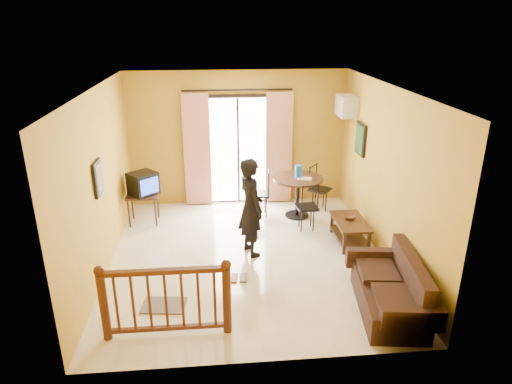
{
  "coord_description": "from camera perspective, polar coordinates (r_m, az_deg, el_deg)",
  "views": [
    {
      "loc": [
        -0.49,
        -6.74,
        3.77
      ],
      "look_at": [
        0.16,
        0.2,
        1.09
      ],
      "focal_mm": 32.0,
      "sensor_mm": 36.0,
      "label": 1
    }
  ],
  "objects": [
    {
      "name": "television",
      "position": [
        8.92,
        -13.93,
        1.04
      ],
      "size": [
        0.64,
        0.64,
        0.43
      ],
      "rotation": [
        0.0,
        0.0,
        0.72
      ],
      "color": "black",
      "rests_on": "tv_table"
    },
    {
      "name": "stair_balustrade",
      "position": [
        5.84,
        -11.24,
        -12.72
      ],
      "size": [
        1.63,
        0.13,
        1.04
      ],
      "color": "#471E0F",
      "rests_on": "ground"
    },
    {
      "name": "balcony_door",
      "position": [
        9.54,
        -2.23,
        5.31
      ],
      "size": [
        2.25,
        0.14,
        2.46
      ],
      "color": "black",
      "rests_on": "ground"
    },
    {
      "name": "tv_table",
      "position": [
        9.03,
        -13.97,
        -0.71
      ],
      "size": [
        0.6,
        0.5,
        0.6
      ],
      "color": "black",
      "rests_on": "ground"
    },
    {
      "name": "ground",
      "position": [
        7.74,
        -1.07,
        -8.13
      ],
      "size": [
        5.0,
        5.0,
        0.0
      ],
      "primitive_type": "plane",
      "color": "beige",
      "rests_on": "ground"
    },
    {
      "name": "serving_tray",
      "position": [
        8.92,
        6.09,
        1.67
      ],
      "size": [
        0.32,
        0.25,
        0.02
      ],
      "primitive_type": "cube",
      "rotation": [
        0.0,
        0.0,
        -0.28
      ],
      "color": "#F2E3CE",
      "rests_on": "dining_table"
    },
    {
      "name": "picture_left",
      "position": [
        7.12,
        -19.12,
        1.66
      ],
      "size": [
        0.05,
        0.42,
        0.52
      ],
      "color": "black",
      "rests_on": "room_shell"
    },
    {
      "name": "dining_table",
      "position": [
        9.05,
        5.25,
        0.81
      ],
      "size": [
        0.99,
        0.99,
        0.82
      ],
      "color": "black",
      "rests_on": "ground"
    },
    {
      "name": "sofa",
      "position": [
        6.59,
        16.7,
        -11.81
      ],
      "size": [
        0.95,
        1.73,
        0.78
      ],
      "rotation": [
        0.0,
        0.0,
        -0.13
      ],
      "color": "black",
      "rests_on": "ground"
    },
    {
      "name": "standing_person",
      "position": [
        7.52,
        -0.66,
        -1.91
      ],
      "size": [
        0.59,
        0.72,
        1.68
      ],
      "primitive_type": "imported",
      "rotation": [
        0.0,
        0.0,
        1.93
      ],
      "color": "black",
      "rests_on": "ground"
    },
    {
      "name": "air_conditioner",
      "position": [
        9.21,
        11.2,
        10.52
      ],
      "size": [
        0.31,
        0.6,
        0.4
      ],
      "color": "silver",
      "rests_on": "room_shell"
    },
    {
      "name": "water_jug",
      "position": [
        8.93,
        5.33,
        2.55
      ],
      "size": [
        0.14,
        0.14,
        0.26
      ],
      "primitive_type": "cylinder",
      "color": "blue",
      "rests_on": "dining_table"
    },
    {
      "name": "dining_chairs",
      "position": [
        9.22,
        4.87,
        -3.17
      ],
      "size": [
        1.76,
        1.4,
        0.95
      ],
      "color": "black",
      "rests_on": "ground"
    },
    {
      "name": "sandals",
      "position": [
        7.15,
        -2.18,
        -10.69
      ],
      "size": [
        0.28,
        0.26,
        0.03
      ],
      "color": "brown",
      "rests_on": "ground"
    },
    {
      "name": "doormat",
      "position": [
        6.68,
        -11.43,
        -13.7
      ],
      "size": [
        0.64,
        0.47,
        0.02
      ],
      "primitive_type": "cube",
      "rotation": [
        0.0,
        0.0,
        -0.12
      ],
      "color": "#5C544A",
      "rests_on": "ground"
    },
    {
      "name": "bowl",
      "position": [
        8.26,
        11.58,
        -3.07
      ],
      "size": [
        0.22,
        0.22,
        0.07
      ],
      "primitive_type": "imported",
      "rotation": [
        0.0,
        0.0,
        -0.0
      ],
      "color": "brown",
      "rests_on": "coffee_table"
    },
    {
      "name": "botanical_print",
      "position": [
        8.74,
        12.92,
        6.47
      ],
      "size": [
        0.05,
        0.5,
        0.6
      ],
      "color": "black",
      "rests_on": "room_shell"
    },
    {
      "name": "room_shell",
      "position": [
        7.07,
        -1.16,
        4.02
      ],
      "size": [
        5.0,
        5.0,
        5.0
      ],
      "color": "white",
      "rests_on": "ground"
    },
    {
      "name": "coffee_table",
      "position": [
        8.27,
        11.64,
        -4.39
      ],
      "size": [
        0.53,
        0.95,
        0.42
      ],
      "color": "black",
      "rests_on": "ground"
    }
  ]
}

